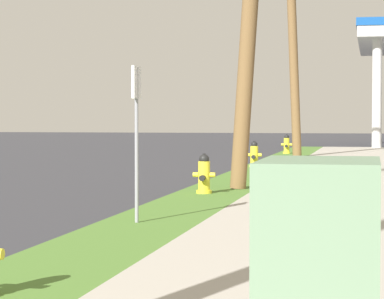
{
  "coord_description": "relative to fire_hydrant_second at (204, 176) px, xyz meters",
  "views": [
    {
      "loc": [
        3.67,
        -2.3,
        1.56
      ],
      "look_at": [
        0.34,
        13.99,
        0.94
      ],
      "focal_mm": 82.71,
      "sensor_mm": 36.0,
      "label": 1
    }
  ],
  "objects": [
    {
      "name": "fire_hydrant_third",
      "position": [
        -0.19,
        8.65,
        0.0
      ],
      "size": [
        0.42,
        0.37,
        0.74
      ],
      "color": "yellow",
      "rests_on": "grass_verge"
    },
    {
      "name": "utility_pole_background",
      "position": [
        0.29,
        15.39,
        3.95
      ],
      "size": [
        1.39,
        0.48,
        8.38
      ],
      "color": "brown",
      "rests_on": "grass_verge"
    },
    {
      "name": "fire_hydrant_second",
      "position": [
        0.0,
        0.0,
        0.0
      ],
      "size": [
        0.42,
        0.38,
        0.74
      ],
      "color": "yellow",
      "rests_on": "grass_verge"
    },
    {
      "name": "street_sign_post",
      "position": [
        -0.05,
        -4.64,
        1.19
      ],
      "size": [
        0.05,
        0.36,
        2.12
      ],
      "color": "gray",
      "rests_on": "grass_verge"
    },
    {
      "name": "fire_hydrant_fourth",
      "position": [
        -0.17,
        18.07,
        0.0
      ],
      "size": [
        0.42,
        0.37,
        0.74
      ],
      "color": "yellow",
      "rests_on": "grass_verge"
    }
  ]
}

